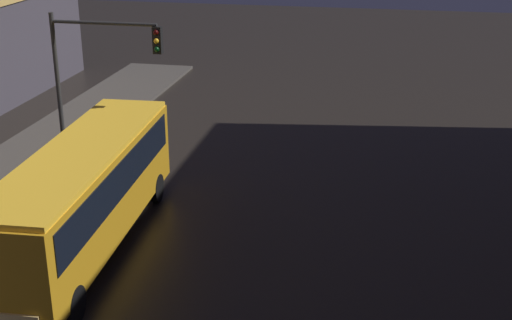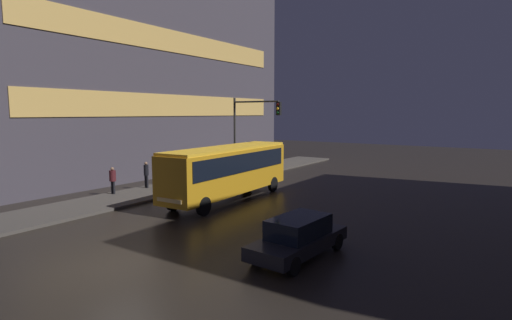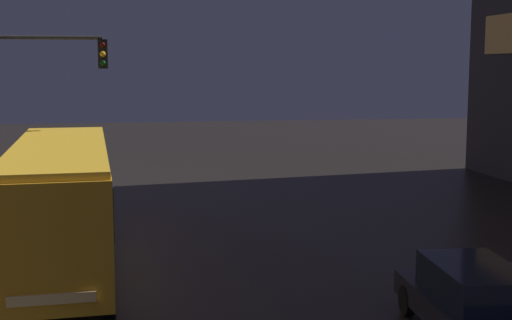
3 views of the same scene
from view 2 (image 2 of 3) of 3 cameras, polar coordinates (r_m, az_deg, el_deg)
ground_plane at (r=15.24m, az=-18.83°, el=-14.16°), size 120.00×120.00×0.00m
sidewalk_left at (r=28.08m, az=-13.73°, el=-4.27°), size 4.00×48.00×0.15m
building_left_tower at (r=39.07m, az=-16.58°, el=12.40°), size 10.07×31.88×18.78m
bus_near at (r=24.50m, az=-3.99°, el=-1.05°), size 2.91×10.56×3.30m
car_taxi at (r=15.19m, az=6.11°, el=-10.81°), size 2.05×4.70×1.52m
pedestrian_near at (r=28.80m, az=-15.42°, el=-1.77°), size 0.39×0.39×1.82m
pedestrian_mid at (r=27.29m, az=-19.80°, el=-2.40°), size 0.43×0.43×1.74m
traffic_light_main at (r=28.64m, az=-0.89°, el=4.85°), size 3.98×0.35×6.44m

